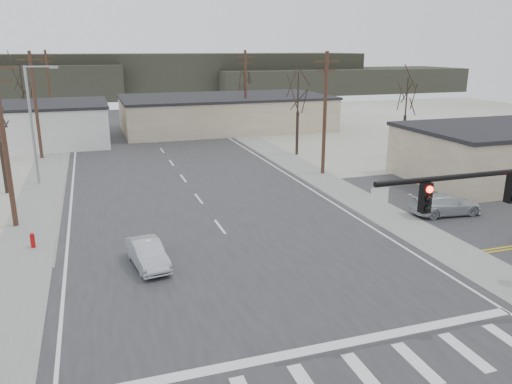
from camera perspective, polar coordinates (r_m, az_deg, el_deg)
ground at (r=22.66m, az=0.96°, el=-10.71°), size 140.00×140.00×0.00m
main_road at (r=36.19m, az=-6.89°, el=-0.36°), size 18.00×110.00×0.05m
cross_road at (r=22.65m, az=0.96°, el=-10.67°), size 90.00×10.00×0.04m
sidewalk_left at (r=40.56m, az=-23.20°, el=0.24°), size 3.00×90.00×0.06m
sidewalk_right at (r=43.93m, az=5.42°, el=2.65°), size 3.00×90.00×0.06m
fire_hydrant at (r=28.99m, az=-24.17°, el=-5.06°), size 0.24×0.24×0.87m
building_left_far at (r=60.32m, az=-27.21°, el=6.78°), size 22.30×12.30×4.50m
building_right_far at (r=65.74m, az=-3.51°, el=9.06°), size 26.30×14.30×4.30m
building_lot at (r=44.42m, az=25.94°, el=4.04°), size 14.30×10.30×4.30m
upole_left_b at (r=31.83m, az=-26.86°, el=5.35°), size 2.20×0.30×10.00m
upole_left_c at (r=51.53m, az=-23.90°, el=9.22°), size 2.20×0.30×10.00m
upole_left_d at (r=71.40m, az=-22.56°, el=10.93°), size 2.20×0.30×10.00m
upole_right_a at (r=41.60m, az=7.88°, el=9.08°), size 2.20×0.30×10.00m
upole_right_b at (r=62.01m, az=-1.22°, el=11.52°), size 2.20×0.30×10.00m
streetlight_main at (r=41.59m, az=-24.05°, el=7.66°), size 2.40×0.25×9.00m
tree_right_mid at (r=49.18m, az=4.83°, el=11.08°), size 3.74×3.74×8.33m
tree_left_far at (r=65.59m, az=-25.19°, el=11.21°), size 3.96×3.96×8.82m
tree_right_far at (r=74.45m, az=-1.37°, el=12.57°), size 3.52×3.52×7.84m
tree_lot at (r=50.32m, az=16.83°, el=10.17°), size 3.52×3.52×7.84m
hill_center at (r=117.23m, az=-7.84°, el=13.21°), size 80.00×18.00×9.00m
hill_right at (r=123.15m, az=9.35°, el=12.47°), size 60.00×18.00×5.50m
sedan_crossing at (r=24.83m, az=-12.30°, el=-6.89°), size 1.89×3.97×1.26m
car_far_a at (r=65.02m, az=-11.92°, el=7.56°), size 3.43×6.22×1.71m
car_far_b at (r=74.31m, az=-18.38°, el=7.94°), size 1.88×3.78×1.24m
car_parked_silver at (r=33.80m, az=20.85°, el=-1.34°), size 4.69×2.25×1.32m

